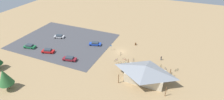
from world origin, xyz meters
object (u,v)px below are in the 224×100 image
bicycle_blue_lone_east (133,60)px  bicycle_purple_lone_west (116,60)px  bicycle_red_by_bin (125,59)px  bicycle_green_trailside (177,70)px  car_green_front_row (30,46)px  bicycle_white_near_porch (166,69)px  lot_sign (111,47)px  car_red_aisle_side (48,51)px  car_blue_mid_lot (95,44)px  bike_pavilion (145,72)px  bicycle_orange_yard_front (119,63)px  bicycle_yellow_yard_right (161,66)px  bicycle_black_back_row (171,74)px  bicycle_teal_yard_center (126,63)px  trash_bin (136,44)px  bicycle_silver_yard_left (121,54)px  car_silver_second_row (59,36)px  car_maroon_end_stall (70,59)px  pine_center (5,77)px  visitor_crossing_yard (161,58)px

bicycle_blue_lone_east → bicycle_purple_lone_west: bicycle_blue_lone_east is taller
bicycle_red_by_bin → bicycle_green_trailside: (-17.03, -0.73, 0.03)m
car_green_front_row → bicycle_white_near_porch: bearing=-172.8°
lot_sign → car_green_front_row: (29.20, 10.78, -0.63)m
car_green_front_row → car_red_aisle_side: bearing=179.8°
lot_sign → bicycle_white_near_porch: bearing=167.9°
car_blue_mid_lot → bike_pavilion: bearing=150.9°
lot_sign → bicycle_orange_yard_front: lot_sign is taller
bicycle_yellow_yard_right → bicycle_black_back_row: 4.53m
bicycle_teal_yard_center → trash_bin: bearing=-86.9°
bicycle_orange_yard_front → bicycle_silver_yard_left: (1.52, -5.57, -0.01)m
car_green_front_row → car_silver_second_row: car_green_front_row is taller
bicycle_black_back_row → car_maroon_end_stall: car_maroon_end_stall is taller
bicycle_orange_yard_front → bicycle_silver_yard_left: 5.78m
pine_center → visitor_crossing_yard: (-36.02, -30.83, -3.30)m
bicycle_silver_yard_left → car_maroon_end_stall: 17.98m
bicycle_red_by_bin → bicycle_black_back_row: (-15.67, 2.00, 0.03)m
bicycle_blue_lone_east → bicycle_white_near_porch: 11.02m
bicycle_orange_yard_front → bicycle_black_back_row: size_ratio=0.77×
bicycle_blue_lone_east → car_red_aisle_side: bearing=13.7°
trash_bin → bicycle_teal_yard_center: 13.73m
trash_bin → bicycle_purple_lone_west: 13.63m
bicycle_purple_lone_west → bicycle_teal_yard_center: bearing=173.8°
bicycle_teal_yard_center → visitor_crossing_yard: (-10.33, -6.92, 0.49)m
bicycle_orange_yard_front → car_silver_second_row: 31.26m
car_green_front_row → lot_sign: bearing=-159.7°
bike_pavilion → bicycle_silver_yard_left: bike_pavilion is taller
lot_sign → bicycle_teal_yard_center: size_ratio=1.28×
bike_pavilion → bicycle_purple_lone_west: (11.41, -5.97, -2.55)m
bicycle_green_trailside → visitor_crossing_yard: 7.08m
bicycle_green_trailside → car_silver_second_row: (48.31, -4.38, 0.34)m
car_green_front_row → pine_center: bearing=120.9°
bicycle_silver_yard_left → bicycle_blue_lone_east: bearing=161.1°
bicycle_green_trailside → bicycle_yellow_yard_right: bearing=0.4°
bicycle_yellow_yard_right → bicycle_red_by_bin: size_ratio=1.05×
bicycle_teal_yard_center → pine_center: bearing=42.9°
lot_sign → bicycle_teal_yard_center: lot_sign is taller
bicycle_blue_lone_east → car_blue_mid_lot: bearing=-14.5°
bicycle_teal_yard_center → car_red_aisle_side: 28.91m
bicycle_orange_yard_front → bicycle_yellow_yard_right: bearing=-165.2°
bicycle_purple_lone_west → car_green_front_row: size_ratio=0.33×
car_green_front_row → car_silver_second_row: bearing=-113.3°
pine_center → car_maroon_end_stall: pine_center is taller
bike_pavilion → car_silver_second_row: (40.08, -12.56, -2.18)m
car_silver_second_row → car_blue_mid_lot: 17.04m
pine_center → bicycle_red_by_bin: size_ratio=4.09×
bicycle_yellow_yard_right → car_red_aisle_side: (39.49, 7.07, 0.41)m
bicycle_orange_yard_front → bicycle_green_trailside: bicycle_green_trailside is taller
visitor_crossing_yard → bicycle_orange_yard_front: bearing=32.0°
bicycle_blue_lone_east → bicycle_purple_lone_west: 5.92m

